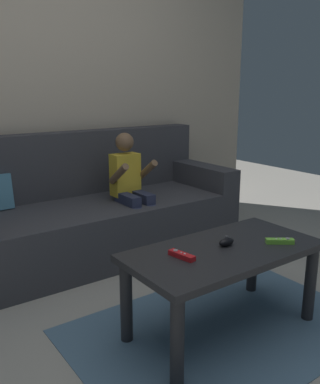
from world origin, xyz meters
name	(u,v)px	position (x,y,z in m)	size (l,w,h in m)	color
ground_plane	(218,366)	(0.00, 0.00, 0.00)	(8.09, 8.09, 0.00)	#9E998E
wall_back	(44,82)	(0.00, 1.91, 1.25)	(4.05, 0.05, 2.50)	#B2A38E
couch	(94,213)	(0.17, 1.52, 0.30)	(2.09, 0.80, 0.89)	#38383D
person_seated_on_couch	(131,186)	(0.39, 1.34, 0.52)	(0.29, 0.35, 0.89)	#282D47
coffee_table	(224,262)	(0.22, 0.21, 0.37)	(0.99, 0.50, 0.45)	#232326
area_rug	(221,328)	(0.22, 0.21, 0.00)	(1.51, 1.03, 0.01)	slate
game_remote_lime_near_edge	(280,241)	(0.49, 0.09, 0.46)	(0.13, 0.11, 0.03)	#72C638
nunchuk_black	(226,242)	(0.25, 0.22, 0.47)	(0.09, 0.05, 0.05)	black
game_remote_red_far_corner	(182,255)	(-0.03, 0.23, 0.46)	(0.06, 0.14, 0.03)	red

